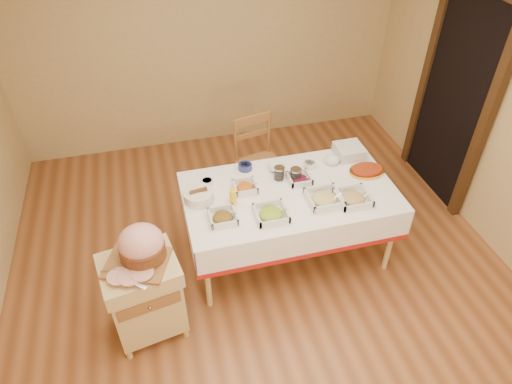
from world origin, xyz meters
TOP-DOWN VIEW (x-y plane):
  - room_shell at (0.00, 0.00)m, footprint 5.00×5.00m
  - doorway at (2.20, 0.90)m, footprint 0.09×1.10m
  - dining_table at (0.30, 0.30)m, footprint 1.82×1.02m
  - butcher_cart at (-1.02, -0.23)m, footprint 0.62×0.54m
  - dining_chair at (0.24, 1.12)m, footprint 0.51×0.49m
  - ham_on_board at (-0.97, -0.20)m, footprint 0.46×0.44m
  - serving_dish_a at (-0.33, 0.08)m, footprint 0.22×0.22m
  - serving_dish_b at (0.05, 0.02)m, footprint 0.25×0.25m
  - serving_dish_c at (0.53, 0.09)m, footprint 0.28×0.28m
  - serving_dish_d at (0.77, 0.04)m, footprint 0.27×0.27m
  - serving_dish_e at (-0.07, 0.41)m, footprint 0.20×0.19m
  - serving_dish_f at (0.42, 0.40)m, footprint 0.20×0.19m
  - small_bowl_left at (-0.37, 0.57)m, footprint 0.11×0.11m
  - small_bowl_mid at (0.00, 0.70)m, footprint 0.13×0.13m
  - small_bowl_right at (0.58, 0.58)m, footprint 0.11×0.11m
  - bowl_white_imported at (0.27, 0.63)m, footprint 0.18×0.18m
  - bowl_small_imported at (0.80, 0.59)m, footprint 0.18×0.18m
  - preserve_jar_left at (0.26, 0.49)m, footprint 0.10×0.10m
  - preserve_jar_right at (0.39, 0.42)m, footprint 0.10×0.10m
  - mustard_bottle at (-0.21, 0.25)m, footprint 0.06×0.06m
  - bread_basket at (-0.47, 0.37)m, footprint 0.25×0.25m
  - plate_stack at (1.00, 0.66)m, footprint 0.25×0.25m
  - brass_platter at (1.06, 0.38)m, footprint 0.33×0.24m

SIDE VIEW (x-z plane):
  - butcher_cart at x=-1.02m, z-range 0.05..0.83m
  - dining_chair at x=0.24m, z-range 0.01..0.99m
  - dining_table at x=0.30m, z-range 0.22..0.98m
  - bowl_white_imported at x=0.27m, z-range 0.76..0.80m
  - brass_platter at x=1.06m, z-range 0.76..0.80m
  - bowl_small_imported at x=0.80m, z-range 0.76..0.81m
  - small_bowl_left at x=-0.37m, z-range 0.76..0.81m
  - serving_dish_f at x=0.42m, z-range 0.74..0.84m
  - serving_dish_e at x=-0.07m, z-range 0.74..0.84m
  - small_bowl_mid at x=0.00m, z-range 0.76..0.82m
  - serving_dish_a at x=-0.33m, z-range 0.74..0.84m
  - small_bowl_right at x=0.58m, z-range 0.76..0.82m
  - serving_dish_d at x=0.77m, z-range 0.74..0.84m
  - serving_dish_b at x=0.05m, z-range 0.74..0.84m
  - serving_dish_c at x=0.53m, z-range 0.74..0.85m
  - bread_basket at x=-0.47m, z-range 0.75..0.86m
  - plate_stack at x=1.00m, z-range 0.76..0.87m
  - preserve_jar_left at x=0.26m, z-range 0.75..0.88m
  - preserve_jar_right at x=0.39m, z-range 0.75..0.88m
  - mustard_bottle at x=-0.21m, z-range 0.75..0.94m
  - ham_on_board at x=-0.97m, z-range 0.75..1.06m
  - doorway at x=2.20m, z-range 0.01..2.21m
  - room_shell at x=0.00m, z-range -1.20..3.80m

